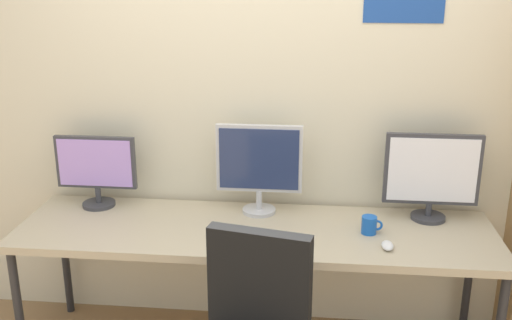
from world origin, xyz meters
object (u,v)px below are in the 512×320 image
object	(u,v)px
monitor_right	(432,174)
desk	(255,237)
coffee_mug	(370,225)
monitor_left	(96,168)
keyboard_main	(250,246)
monitor_center	(259,164)
computer_mouse	(387,246)

from	to	relation	value
monitor_right	desk	bearing A→B (deg)	-166.71
monitor_right	coffee_mug	distance (m)	0.44
monitor_left	coffee_mug	distance (m)	1.50
monitor_left	keyboard_main	xyz separation A→B (m)	(0.90, -0.44, -0.21)
desk	monitor_center	world-z (taller)	monitor_center
monitor_left	monitor_center	bearing A→B (deg)	0.00
monitor_right	keyboard_main	world-z (taller)	monitor_right
desk	monitor_right	distance (m)	0.97
monitor_left	monitor_right	distance (m)	1.80
desk	keyboard_main	xyz separation A→B (m)	(0.00, -0.23, 0.06)
monitor_right	coffee_mug	bearing A→B (deg)	-146.30
coffee_mug	desk	bearing A→B (deg)	179.68
desk	computer_mouse	size ratio (longest dim) A/B	25.40
monitor_center	keyboard_main	xyz separation A→B (m)	(0.00, -0.44, -0.26)
monitor_center	computer_mouse	xyz separation A→B (m)	(0.65, -0.38, -0.26)
desk	monitor_left	distance (m)	0.96
monitor_center	desk	bearing A→B (deg)	-90.00
computer_mouse	coffee_mug	size ratio (longest dim) A/B	0.91
desk	computer_mouse	bearing A→B (deg)	-14.50
desk	keyboard_main	world-z (taller)	keyboard_main
monitor_right	keyboard_main	xyz separation A→B (m)	(-0.90, -0.44, -0.24)
monitor_center	computer_mouse	bearing A→B (deg)	-30.38
desk	computer_mouse	world-z (taller)	computer_mouse
monitor_center	computer_mouse	distance (m)	0.79
monitor_left	coffee_mug	bearing A→B (deg)	-8.31
monitor_left	computer_mouse	world-z (taller)	monitor_left
computer_mouse	coffee_mug	world-z (taller)	coffee_mug
monitor_left	monitor_center	world-z (taller)	monitor_center
monitor_right	computer_mouse	distance (m)	0.51
monitor_left	computer_mouse	distance (m)	1.61
monitor_left	keyboard_main	distance (m)	1.02
keyboard_main	coffee_mug	bearing A→B (deg)	21.50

